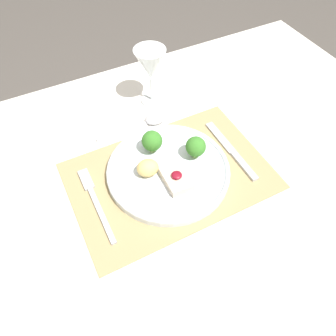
{
  "coord_description": "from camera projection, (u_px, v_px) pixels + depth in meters",
  "views": [
    {
      "loc": [
        -0.22,
        -0.42,
        1.42
      ],
      "look_at": [
        -0.0,
        0.01,
        0.8
      ],
      "focal_mm": 35.0,
      "sensor_mm": 36.0,
      "label": 1
    }
  ],
  "objects": [
    {
      "name": "knife",
      "position": [
        234.0,
        154.0,
        0.83
      ],
      "size": [
        0.02,
        0.22,
        0.01
      ],
      "rotation": [
        0.0,
        0.0,
        -0.05
      ],
      "color": "#B2B2B7",
      "rests_on": "placemat"
    },
    {
      "name": "fork",
      "position": [
        94.0,
        199.0,
        0.75
      ],
      "size": [
        0.02,
        0.22,
        0.01
      ],
      "rotation": [
        0.0,
        0.0,
        -0.02
      ],
      "color": "#B2B2B7",
      "rests_on": "placemat"
    },
    {
      "name": "dining_table",
      "position": [
        170.0,
        197.0,
        0.87
      ],
      "size": [
        1.45,
        0.94,
        0.78
      ],
      "color": "white",
      "rests_on": "ground_plane"
    },
    {
      "name": "wine_glass_near",
      "position": [
        150.0,
        66.0,
        0.88
      ],
      "size": [
        0.09,
        0.09,
        0.17
      ],
      "color": "white",
      "rests_on": "dining_table"
    },
    {
      "name": "ground_plane",
      "position": [
        169.0,
        284.0,
        1.41
      ],
      "size": [
        8.0,
        8.0,
        0.0
      ],
      "primitive_type": "plane",
      "color": "#4C4742"
    },
    {
      "name": "spoon",
      "position": [
        149.0,
        121.0,
        0.91
      ],
      "size": [
        0.2,
        0.05,
        0.02
      ],
      "rotation": [
        0.0,
        0.0,
        0.06
      ],
      "color": "#B2B2B7",
      "rests_on": "dining_table"
    },
    {
      "name": "placemat",
      "position": [
        170.0,
        176.0,
        0.8
      ],
      "size": [
        0.48,
        0.32,
        0.0
      ],
      "primitive_type": "cube",
      "color": "#9E895B",
      "rests_on": "dining_table"
    },
    {
      "name": "dinner_plate",
      "position": [
        168.0,
        168.0,
        0.79
      ],
      "size": [
        0.3,
        0.3,
        0.08
      ],
      "color": "silver",
      "rests_on": "placemat"
    }
  ]
}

